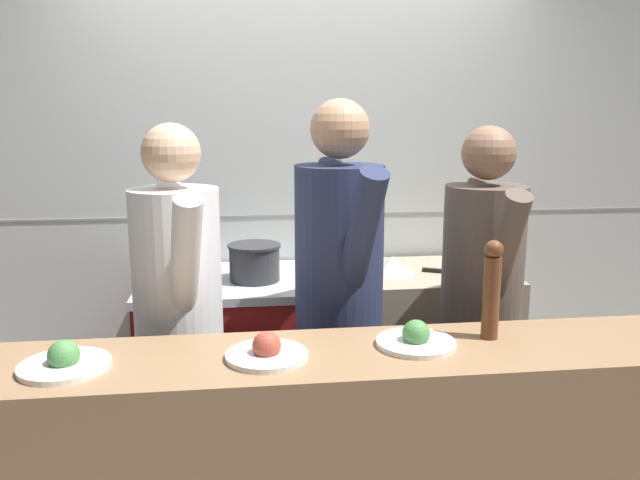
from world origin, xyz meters
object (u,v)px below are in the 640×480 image
object	(u,v)px
sauce_pot	(254,261)
mixing_bowl_steel	(392,265)
pepper_mill	(492,288)
oven_range	(226,363)
plated_dish_dessert	(416,339)
chef_sous	(339,294)
chef_line	(481,302)
plated_dish_appetiser	(267,352)
chef_head_cook	(179,316)
stock_pot	(190,256)
plated_dish_main	(64,362)
chefs_knife	(455,273)

from	to	relation	value
sauce_pot	mixing_bowl_steel	world-z (taller)	sauce_pot
sauce_pot	pepper_mill	distance (m)	1.33
oven_range	plated_dish_dessert	size ratio (longest dim) A/B	3.41
chef_sous	plated_dish_dessert	bearing A→B (deg)	-84.27
plated_dish_dessert	chef_line	xyz separation A→B (m)	(0.44, 0.53, -0.05)
plated_dish_dessert	pepper_mill	xyz separation A→B (m)	(0.27, 0.04, 0.16)
plated_dish_appetiser	plated_dish_dessert	bearing A→B (deg)	5.35
chef_head_cook	oven_range	bearing A→B (deg)	62.31
plated_dish_appetiser	oven_range	bearing A→B (deg)	98.02
sauce_pot	plated_dish_appetiser	xyz separation A→B (m)	(0.01, -1.15, -0.02)
pepper_mill	chef_head_cook	size ratio (longest dim) A/B	0.20
stock_pot	pepper_mill	world-z (taller)	pepper_mill
plated_dish_main	stock_pot	bearing A→B (deg)	77.58
plated_dish_dessert	chef_line	size ratio (longest dim) A/B	0.16
mixing_bowl_steel	plated_dish_main	world-z (taller)	plated_dish_main
sauce_pot	chef_head_cook	bearing A→B (deg)	-116.60
plated_dish_dessert	pepper_mill	bearing A→B (deg)	8.08
mixing_bowl_steel	chef_sous	distance (m)	0.70
plated_dish_dessert	chef_sous	xyz separation A→B (m)	(-0.17, 0.53, 0.00)
pepper_mill	chef_line	bearing A→B (deg)	71.39
oven_range	plated_dish_appetiser	bearing A→B (deg)	-81.98
stock_pot	chef_head_cook	distance (m)	0.73
plated_dish_dessert	chef_sous	world-z (taller)	chef_sous
oven_range	sauce_pot	xyz separation A→B (m)	(0.16, -0.05, 0.54)
oven_range	sauce_pot	distance (m)	0.57
sauce_pot	chef_head_cook	xyz separation A→B (m)	(-0.31, -0.62, -0.06)
stock_pot	chefs_knife	bearing A→B (deg)	-6.17
plated_dish_main	plated_dish_appetiser	xyz separation A→B (m)	(0.61, 0.00, -0.00)
plated_dish_main	chefs_knife	bearing A→B (deg)	34.83
plated_dish_dessert	chefs_knife	bearing A→B (deg)	64.59
chef_head_cook	plated_dish_appetiser	bearing A→B (deg)	-73.67
chefs_knife	pepper_mill	bearing A→B (deg)	-103.09
sauce_pot	chef_line	bearing A→B (deg)	-31.24
plated_dish_dessert	chef_sous	size ratio (longest dim) A/B	0.15
chef_head_cook	chef_sous	size ratio (longest dim) A/B	0.95
sauce_pot	chef_line	distance (m)	1.10
sauce_pot	pepper_mill	bearing A→B (deg)	-54.07
oven_range	chef_head_cook	xyz separation A→B (m)	(-0.15, -0.67, 0.48)
sauce_pot	pepper_mill	world-z (taller)	pepper_mill
stock_pot	oven_range	bearing A→B (deg)	-19.40
stock_pot	plated_dish_dessert	distance (m)	1.47
sauce_pot	plated_dish_dessert	bearing A→B (deg)	-65.44
sauce_pot	chefs_knife	xyz separation A→B (m)	(1.01, -0.04, -0.08)
pepper_mill	chefs_knife	bearing A→B (deg)	76.91
stock_pot	plated_dish_dessert	size ratio (longest dim) A/B	1.04
pepper_mill	chef_sous	size ratio (longest dim) A/B	0.19
mixing_bowl_steel	chef_sous	xyz separation A→B (m)	(-0.37, -0.59, 0.03)
plated_dish_main	mixing_bowl_steel	bearing A→B (deg)	42.23
mixing_bowl_steel	chef_head_cook	size ratio (longest dim) A/B	0.13
chef_head_cook	sauce_pot	bearing A→B (deg)	48.55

